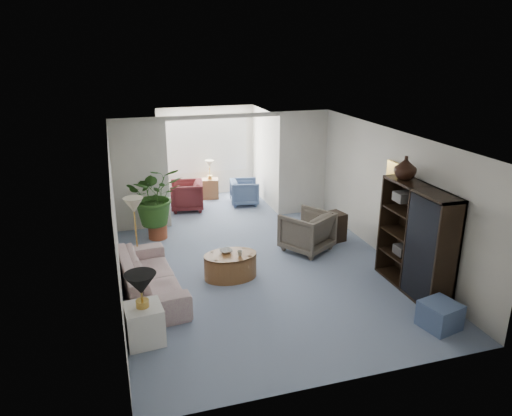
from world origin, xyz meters
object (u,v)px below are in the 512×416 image
object	(u,v)px
end_table	(144,324)
entertainment_cabinet	(416,240)
plant_pot	(158,231)
sunroom_table	(210,189)
ottoman	(440,315)
side_table_dark	(332,227)
framed_picture	(397,176)
sunroom_chair_blue	(244,192)
sunroom_chair_maroon	(187,196)
table_lamp	(141,284)
wingback_chair	(307,231)
coffee_bowl	(226,251)
sofa	(150,277)
cabinet_urn	(405,168)
coffee_table	(230,266)
floor_lamp	(134,205)
coffee_cup	(240,253)

from	to	relation	value
end_table	entertainment_cabinet	world-z (taller)	entertainment_cabinet
plant_pot	sunroom_table	size ratio (longest dim) A/B	0.75
ottoman	end_table	bearing A→B (deg)	167.99
end_table	side_table_dark	world-z (taller)	side_table_dark
framed_picture	sunroom_chair_blue	distance (m)	4.70
sunroom_chair_maroon	entertainment_cabinet	bearing A→B (deg)	39.10
table_lamp	sunroom_table	bearing A→B (deg)	70.30
wingback_chair	sunroom_table	world-z (taller)	wingback_chair
sunroom_chair_blue	coffee_bowl	bearing A→B (deg)	168.99
framed_picture	wingback_chair	xyz separation A→B (m)	(-1.32, 0.96, -1.30)
sofa	cabinet_urn	world-z (taller)	cabinet_urn
coffee_bowl	sunroom_chair_maroon	distance (m)	3.81
table_lamp	coffee_table	bearing A→B (deg)	43.73
ottoman	sunroom_chair_maroon	bearing A→B (deg)	113.11
cabinet_urn	ottoman	bearing A→B (deg)	-99.83
floor_lamp	wingback_chair	bearing A→B (deg)	-1.69
framed_picture	end_table	xyz separation A→B (m)	(-4.70, -1.32, -1.42)
framed_picture	entertainment_cabinet	size ratio (longest dim) A/B	0.28
plant_pot	sunroom_chair_blue	world-z (taller)	sunroom_chair_blue
sunroom_chair_maroon	framed_picture	bearing A→B (deg)	47.09
wingback_chair	side_table_dark	distance (m)	0.77
ottoman	sunroom_chair_maroon	xyz separation A→B (m)	(-2.71, 6.35, 0.17)
end_table	coffee_table	distance (m)	2.25
framed_picture	table_lamp	xyz separation A→B (m)	(-4.70, -1.32, -0.79)
wingback_chair	side_table_dark	world-z (taller)	wingback_chair
floor_lamp	sofa	bearing A→B (deg)	-82.98
sofa	side_table_dark	distance (m)	4.08
floor_lamp	wingback_chair	xyz separation A→B (m)	(3.31, -0.10, -0.85)
sofa	coffee_bowl	xyz separation A→B (m)	(1.37, 0.30, 0.15)
end_table	table_lamp	distance (m)	0.63
floor_lamp	plant_pot	distance (m)	1.85
coffee_cup	cabinet_urn	size ratio (longest dim) A/B	0.24
end_table	sunroom_chair_blue	bearing A→B (deg)	61.43
floor_lamp	entertainment_cabinet	distance (m)	4.90
sofa	sunroom_chair_maroon	distance (m)	4.31
framed_picture	end_table	bearing A→B (deg)	-164.33
table_lamp	plant_pot	xyz separation A→B (m)	(0.57, 3.79, -0.75)
wingback_chair	cabinet_urn	distance (m)	2.47
plant_pot	sofa	bearing A→B (deg)	-98.69
coffee_bowl	cabinet_urn	distance (m)	3.40
table_lamp	floor_lamp	xyz separation A→B (m)	(0.07, 2.38, 0.34)
coffee_bowl	coffee_cup	size ratio (longest dim) A/B	2.38
cabinet_urn	wingback_chair	bearing A→B (deg)	125.42
table_lamp	sunroom_table	distance (m)	6.63
coffee_table	sunroom_table	xyz separation A→B (m)	(0.60, 4.66, 0.04)
wingback_chair	entertainment_cabinet	distance (m)	2.35
coffee_cup	table_lamp	bearing A→B (deg)	-140.67
framed_picture	sunroom_chair_maroon	size ratio (longest dim) A/B	0.62
sunroom_chair_blue	floor_lamp	bearing A→B (deg)	145.95
floor_lamp	coffee_cup	world-z (taller)	floor_lamp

